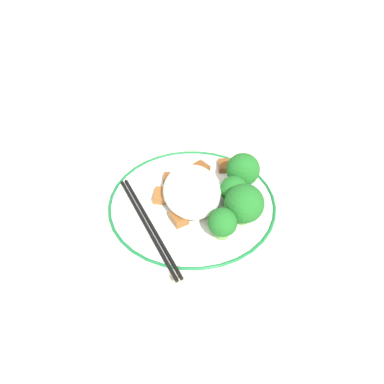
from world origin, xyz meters
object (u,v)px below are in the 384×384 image
broccoli_back_left (222,223)px  broccoli_mid_left (243,170)px  plate (192,204)px  broccoli_back_right (234,189)px  chopsticks (148,225)px  broccoli_back_center (244,204)px

broccoli_back_left → broccoli_mid_left: (0.10, -0.05, 0.01)m
plate → broccoli_back_left: size_ratio=5.49×
broccoli_back_right → plate: bearing=83.7°
plate → chopsticks: 0.08m
plate → broccoli_mid_left: (0.03, -0.08, 0.04)m
broccoli_back_left → broccoli_mid_left: 0.11m
plate → broccoli_mid_left: broccoli_mid_left is taller
broccoli_back_right → broccoli_mid_left: 0.04m
chopsticks → plate: bearing=-56.9°
broccoli_back_center → chopsticks: bearing=88.5°
chopsticks → broccoli_back_left: bearing=-105.4°
broccoli_back_left → chopsticks: 0.11m
plate → broccoli_back_center: bearing=-124.7°
plate → broccoli_back_left: (-0.07, -0.04, 0.03)m
broccoli_back_right → chopsticks: 0.14m
broccoli_back_left → broccoli_back_center: size_ratio=0.74×
plate → chopsticks: bearing=123.1°
broccoli_back_left → broccoli_back_center: (0.02, -0.03, 0.01)m
broccoli_back_center → chopsticks: broccoli_back_center is taller
broccoli_mid_left → chopsticks: bearing=115.3°
broccoli_back_center → broccoli_mid_left: bearing=-9.9°
broccoli_back_center → broccoli_back_right: broccoli_back_center is taller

